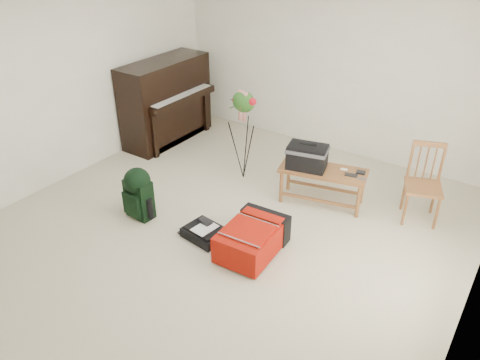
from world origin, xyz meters
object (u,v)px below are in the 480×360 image
Objects in this scene: bench at (313,160)px; red_suitcase at (255,236)px; piano at (167,103)px; dining_chair at (424,185)px; black_duffel at (205,232)px; green_backpack at (138,191)px; flower_stand at (243,136)px.

red_suitcase is (-0.03, -1.22, -0.39)m from bench.
bench is at bearing 85.20° from red_suitcase.
dining_chair is (3.91, -0.02, -0.15)m from piano.
bench is (2.68, -0.38, -0.04)m from piano.
dining_chair is 1.88× the size of black_duffel.
green_backpack reaches higher than black_duffel.
red_suitcase is 0.64× the size of flower_stand.
red_suitcase is at bearing 12.29° from green_backpack.
dining_chair is at bearing 24.53° from flower_stand.
piano is 1.71m from flower_stand.
dining_chair reaches higher than green_backpack.
green_backpack is 1.56m from flower_stand.
bench is at bearing 176.55° from dining_chair.
bench reaches higher than red_suitcase.
red_suitcase is (2.65, -1.61, -0.42)m from piano.
flower_stand is at bearing 124.95° from red_suitcase.
bench reaches higher than black_duffel.
flower_stand reaches higher than piano.
bench is 2.09m from green_backpack.
green_backpack is at bearing -166.20° from dining_chair.
red_suitcase reaches higher than black_duffel.
dining_chair reaches higher than bench.
dining_chair is 3.27m from green_backpack.
red_suitcase is 1.64× the size of black_duffel.
flower_stand is at bearing 166.06° from bench.
green_backpack is (-1.48, -1.46, -0.21)m from bench.
bench is at bearing -8.18° from piano.
dining_chair is 0.73× the size of flower_stand.
piano reaches higher than bench.
green_backpack is at bearing -57.02° from piano.
black_duffel is at bearing -39.87° from piano.
dining_chair is 2.27m from flower_stand.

